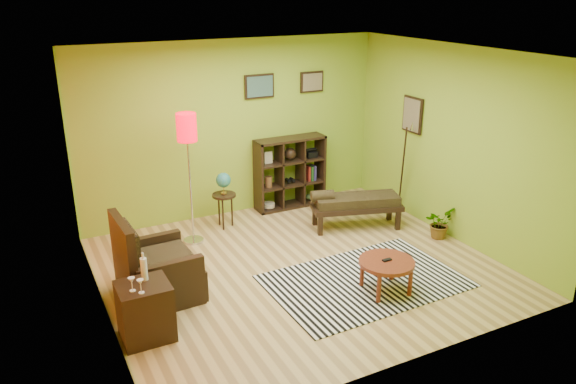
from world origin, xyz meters
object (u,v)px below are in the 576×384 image
side_cabinet (145,311)px  potted_plant (439,226)px  globe_table (224,186)px  cube_shelf (291,173)px  coffee_table (387,265)px  bench (354,203)px  floor_lamp (187,139)px  armchair (155,273)px

side_cabinet → potted_plant: side_cabinet is taller
globe_table → cube_shelf: 1.36m
coffee_table → globe_table: globe_table is taller
globe_table → bench: (1.77, -0.93, -0.26)m
side_cabinet → cube_shelf: bearing=40.7°
globe_table → potted_plant: 3.29m
bench → cube_shelf: bearing=110.1°
floor_lamp → globe_table: (0.61, 0.29, -0.88)m
coffee_table → armchair: bearing=155.7°
armchair → cube_shelf: size_ratio=0.90×
side_cabinet → floor_lamp: bearing=60.1°
coffee_table → floor_lamp: size_ratio=0.35×
floor_lamp → cube_shelf: floor_lamp is taller
floor_lamp → globe_table: bearing=25.5°
cube_shelf → bench: bearing=-69.9°
floor_lamp → cube_shelf: 2.23m
side_cabinet → bench: size_ratio=0.65×
bench → floor_lamp: bearing=165.0°
coffee_table → floor_lamp: bearing=124.1°
coffee_table → cube_shelf: size_ratio=0.57×
globe_table → potted_plant: size_ratio=1.90×
side_cabinet → potted_plant: 4.54m
side_cabinet → bench: side_cabinet is taller
globe_table → bench: size_ratio=0.60×
coffee_table → globe_table: (-1.05, 2.74, 0.31)m
floor_lamp → potted_plant: floor_lamp is taller
coffee_table → globe_table: 2.95m
bench → side_cabinet: bearing=-158.1°
side_cabinet → potted_plant: (4.50, 0.55, -0.14)m
side_cabinet → cube_shelf: 4.11m
bench → potted_plant: (0.93, -0.89, -0.23)m
coffee_table → side_cabinet: size_ratio=0.72×
cube_shelf → potted_plant: 2.57m
floor_lamp → potted_plant: size_ratio=4.12×
bench → potted_plant: size_ratio=3.15×
globe_table → bench: globe_table is taller
floor_lamp → globe_table: size_ratio=2.17×
side_cabinet → globe_table: 2.99m
coffee_table → potted_plant: (1.65, 0.92, -0.18)m
armchair → bench: 3.34m
cube_shelf → globe_table: bearing=-166.5°
potted_plant → cube_shelf: bearing=123.1°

